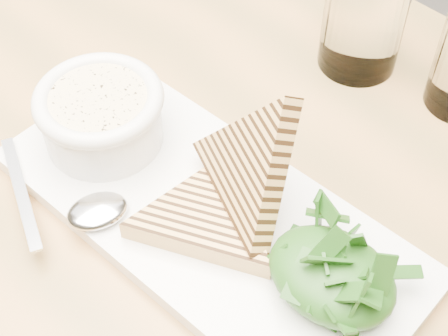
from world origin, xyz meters
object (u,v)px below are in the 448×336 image
Objects in this scene: soup_bowl at (102,122)px; table_top at (129,170)px; glass_near at (365,14)px; platter at (209,216)px.

table_top is at bearing 15.81° from soup_bowl.
table_top is 0.06m from soup_bowl.
glass_near is (0.09, 0.24, 0.08)m from table_top.
glass_near reaches higher than table_top.
soup_bowl is at bearing 178.72° from platter.
glass_near reaches higher than platter.
table_top is 9.36× the size of glass_near.
platter is at bearing -1.28° from soup_bowl.
soup_bowl is (-0.12, 0.00, 0.03)m from platter.
table_top is 3.07× the size of platter.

